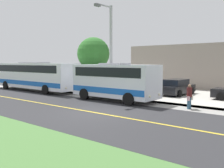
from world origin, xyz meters
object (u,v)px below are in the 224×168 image
(pedestrian_with_bags, at_px, (189,96))
(commercial_building, at_px, (210,66))
(tree_curbside, at_px, (93,54))
(street_light_pole, at_px, (110,48))
(parked_car_near, at_px, (177,87))
(shuttle_bus_front, at_px, (115,80))
(transit_bus_rear, at_px, (34,75))

(pedestrian_with_bags, relative_size, commercial_building, 0.09)
(pedestrian_with_bags, height_order, tree_curbside, tree_curbside)
(street_light_pole, relative_size, commercial_building, 0.44)
(street_light_pole, height_order, commercial_building, street_light_pole)
(parked_car_near, bearing_deg, pedestrian_with_bags, 31.19)
(parked_car_near, bearing_deg, shuttle_bus_front, -19.05)
(street_light_pole, bearing_deg, commercial_building, 171.16)
(transit_bus_rear, distance_m, pedestrian_with_bags, 16.99)
(parked_car_near, relative_size, tree_curbside, 0.81)
(street_light_pole, height_order, tree_curbside, street_light_pole)
(tree_curbside, height_order, commercial_building, tree_curbside)
(tree_curbside, bearing_deg, street_light_pole, 59.18)
(transit_bus_rear, bearing_deg, commercial_building, 142.88)
(street_light_pole, bearing_deg, transit_bus_rear, -87.98)
(parked_car_near, bearing_deg, transit_bus_rear, -64.20)
(pedestrian_with_bags, bearing_deg, tree_curbside, -103.54)
(street_light_pole, bearing_deg, parked_car_near, 153.41)
(street_light_pole, bearing_deg, tree_curbside, -120.82)
(pedestrian_with_bags, distance_m, parked_car_near, 7.20)
(transit_bus_rear, xyz_separation_m, parked_car_near, (-6.40, 13.24, -0.98))
(transit_bus_rear, relative_size, tree_curbside, 2.19)
(parked_car_near, xyz_separation_m, tree_curbside, (3.51, -7.27, 3.15))
(tree_curbside, bearing_deg, parked_car_near, 115.79)
(pedestrian_with_bags, relative_size, parked_car_near, 0.36)
(shuttle_bus_front, relative_size, commercial_building, 0.42)
(transit_bus_rear, xyz_separation_m, tree_curbside, (-2.89, 5.97, 2.17))
(transit_bus_rear, height_order, street_light_pole, street_light_pole)
(street_light_pole, height_order, parked_car_near, street_light_pole)
(parked_car_near, bearing_deg, commercial_building, -177.52)
(pedestrian_with_bags, xyz_separation_m, tree_curbside, (-2.65, -10.99, 2.99))
(shuttle_bus_front, xyz_separation_m, pedestrian_with_bags, (-0.27, 5.95, -0.77))
(street_light_pole, bearing_deg, pedestrian_with_bags, 89.00)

